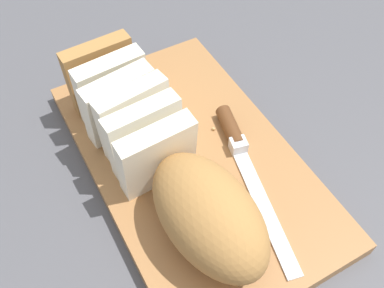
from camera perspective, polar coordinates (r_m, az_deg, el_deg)
name	(u,v)px	position (r m, az deg, el deg)	size (l,w,h in m)	color
ground_plane	(192,167)	(0.61, 0.00, -3.10)	(3.00, 3.00, 0.00)	#4C4C51
cutting_board	(192,162)	(0.60, 0.00, -2.44)	(0.44, 0.26, 0.02)	#9E6B3D
bread_loaf	(167,163)	(0.53, -3.29, -2.46)	(0.38, 0.15, 0.10)	#A8753D
bread_knife	(238,146)	(0.60, 6.16, -0.31)	(0.26, 0.07, 0.02)	silver
crumb_near_knife	(212,181)	(0.57, 2.67, -4.86)	(0.00, 0.00, 0.00)	tan
crumb_near_loaf	(213,129)	(0.62, 2.86, 2.02)	(0.00, 0.00, 0.00)	tan
crumb_stray_left	(165,170)	(0.58, -3.61, -3.48)	(0.01, 0.01, 0.01)	tan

